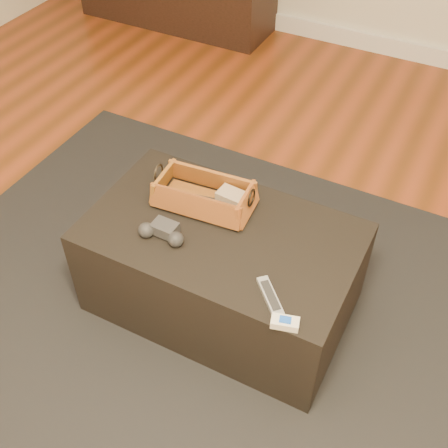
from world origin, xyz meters
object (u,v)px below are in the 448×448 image
at_px(wicker_basket, 204,196).
at_px(tv_remote, 198,201).
at_px(ottoman, 222,269).
at_px(cream_gadget, 285,323).
at_px(game_controller, 162,232).
at_px(silver_remote, 270,297).

bearing_deg(wicker_basket, tv_remote, -138.23).
bearing_deg(ottoman, cream_gadget, -37.21).
distance_m(wicker_basket, game_controller, 0.23).
xyz_separation_m(tv_remote, cream_gadget, (0.51, -0.36, -0.01)).
xyz_separation_m(wicker_basket, game_controller, (-0.05, -0.22, -0.02)).
bearing_deg(ottoman, silver_remote, -35.52).
height_order(tv_remote, cream_gadget, tv_remote).
height_order(tv_remote, silver_remote, tv_remote).
relative_size(game_controller, silver_remote, 1.23).
xyz_separation_m(wicker_basket, cream_gadget, (0.49, -0.37, -0.03)).
xyz_separation_m(tv_remote, silver_remote, (0.43, -0.28, -0.01)).
distance_m(tv_remote, silver_remote, 0.51).
xyz_separation_m(ottoman, wicker_basket, (-0.12, 0.09, 0.25)).
height_order(wicker_basket, silver_remote, wicker_basket).
relative_size(ottoman, game_controller, 5.56).
bearing_deg(game_controller, wicker_basket, 78.41).
distance_m(tv_remote, cream_gadget, 0.62).
height_order(ottoman, game_controller, game_controller).
xyz_separation_m(ottoman, cream_gadget, (0.37, -0.28, 0.22)).
bearing_deg(tv_remote, cream_gadget, -45.99).
relative_size(ottoman, silver_remote, 6.81).
relative_size(tv_remote, wicker_basket, 0.51).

